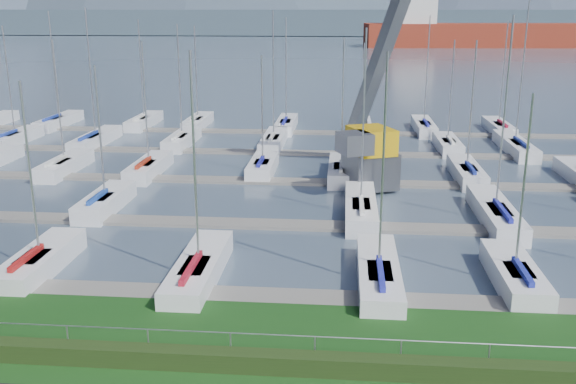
# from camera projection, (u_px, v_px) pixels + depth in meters

# --- Properties ---
(water) EXTENTS (800.00, 540.00, 0.20)m
(water) POSITION_uv_depth(u_px,v_px,m) (339.00, 40.00, 272.06)
(water) COLOR #48576A
(hedge) EXTENTS (80.00, 0.70, 0.70)m
(hedge) POSITION_uv_depth(u_px,v_px,m) (257.00, 361.00, 22.45)
(hedge) COLOR #223613
(hedge) RESTS_ON grass
(fence) EXTENTS (80.00, 0.04, 0.04)m
(fence) POSITION_uv_depth(u_px,v_px,m) (258.00, 334.00, 22.60)
(fence) COLOR gray
(fence) RESTS_ON grass
(foothill) EXTENTS (900.00, 80.00, 12.00)m
(foothill) POSITION_uv_depth(u_px,v_px,m) (341.00, 21.00, 337.34)
(foothill) COLOR #3F505D
(foothill) RESTS_ON water
(docks) EXTENTS (90.00, 41.60, 0.25)m
(docks) POSITION_uv_depth(u_px,v_px,m) (304.00, 182.00, 47.89)
(docks) COLOR slate
(docks) RESTS_ON water
(crane) EXTENTS (7.80, 12.89, 22.35)m
(crane) POSITION_uv_depth(u_px,v_px,m) (378.00, 109.00, 45.83)
(crane) COLOR #515258
(crane) RESTS_ON water
(cargo_ship_mid) EXTENTS (104.85, 25.59, 21.50)m
(cargo_ship_mid) POSITION_uv_depth(u_px,v_px,m) (505.00, 36.00, 219.26)
(cargo_ship_mid) COLOR maroon
(cargo_ship_mid) RESTS_ON water
(sailboat_fleet) EXTENTS (74.90, 49.53, 13.82)m
(sailboat_fleet) POSITION_uv_depth(u_px,v_px,m) (274.00, 101.00, 49.45)
(sailboat_fleet) COLOR navy
(sailboat_fleet) RESTS_ON water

